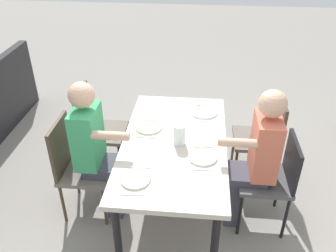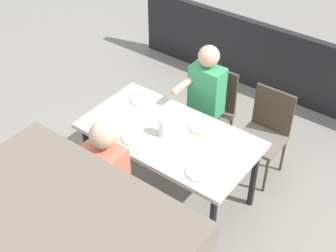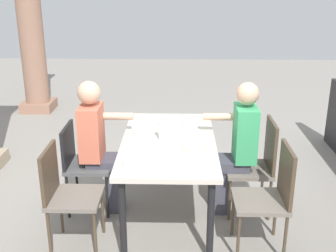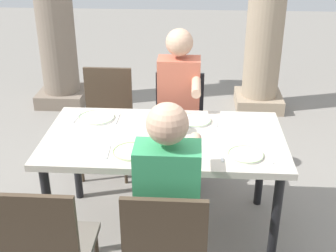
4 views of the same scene
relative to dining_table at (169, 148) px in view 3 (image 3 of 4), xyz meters
The scene contains 22 objects.
ground_plane 0.69m from the dining_table, ahead, with size 16.00×16.00×0.00m, color gray.
dining_table is the anchor object (origin of this frame).
chair_west_north 1.04m from the dining_table, 123.27° to the left, with size 0.44×0.44×0.91m.
chair_west_south 1.04m from the dining_table, 123.14° to the right, with size 0.44×0.44×0.94m.
chair_mid_north 0.87m from the dining_table, 85.42° to the left, with size 0.44×0.44×0.88m.
chair_mid_south 0.88m from the dining_table, 85.47° to the right, with size 0.44×0.44×0.94m.
diner_woman_green 0.68m from the dining_table, 84.00° to the left, with size 0.35×0.50×1.32m.
diner_man_white 0.67m from the dining_table, 83.86° to the right, with size 0.35×0.50×1.32m.
stone_column_far 4.13m from the dining_table, 35.02° to the left, with size 0.52×0.52×3.00m.
plate_0 0.57m from the dining_table, 154.52° to the left, with size 0.26×0.26×0.02m.
fork_0 0.71m from the dining_table, 159.78° to the left, with size 0.02×0.17×0.01m, color silver.
spoon_0 0.44m from the dining_table, 145.98° to the left, with size 0.02×0.17×0.01m, color silver.
plate_1 0.32m from the dining_table, 127.60° to the right, with size 0.24×0.24×0.02m.
fork_1 0.43m from the dining_table, 144.14° to the right, with size 0.02×0.17×0.01m, color silver.
spoon_1 0.26m from the dining_table, 98.91° to the right, with size 0.02×0.17×0.01m, color silver.
plate_2 0.33m from the dining_table, 49.89° to the left, with size 0.23×0.23×0.02m.
fork_2 0.26m from the dining_table, 77.39° to the left, with size 0.02×0.17×0.01m, color silver.
spoon_2 0.44m from the dining_table, 34.39° to the left, with size 0.02×0.17×0.01m, color silver.
plate_3 0.58m from the dining_table, 24.65° to the right, with size 0.22×0.22×0.02m.
fork_3 0.45m from the dining_table, 32.77° to the right, with size 0.02×0.17×0.01m, color silver.
spoon_3 0.72m from the dining_table, 19.62° to the right, with size 0.02×0.17×0.01m, color silver.
water_pitcher 0.16m from the dining_table, 64.19° to the left, with size 0.10×0.10×0.18m.
Camera 3 is at (-3.76, -0.08, 2.26)m, focal length 45.99 mm.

